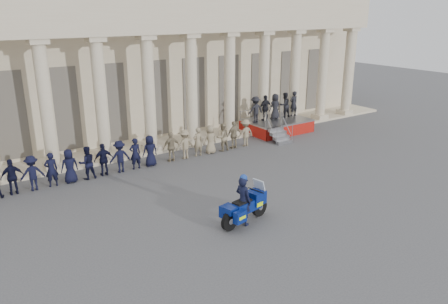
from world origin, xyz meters
TOP-DOWN VIEW (x-y plane):
  - ground at (0.00, 0.00)m, footprint 90.00×90.00m
  - building at (-0.00, 14.74)m, footprint 40.00×12.50m
  - officer_rank at (-2.63, 6.09)m, footprint 18.74×0.60m
  - reviewing_stand at (9.59, 7.49)m, footprint 4.10×3.86m
  - motorcycle at (0.58, -1.54)m, footprint 2.34×1.13m
  - rider at (0.45, -1.56)m, footprint 0.57×0.75m

SIDE VIEW (x-z plane):
  - ground at x=0.00m, z-range 0.00..0.00m
  - motorcycle at x=0.58m, z-range -0.10..1.41m
  - officer_rank at x=-2.63m, z-range 0.00..1.58m
  - rider at x=0.45m, z-range -0.01..1.94m
  - reviewing_stand at x=9.59m, z-range 0.09..2.51m
  - building at x=0.00m, z-range 0.02..9.02m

